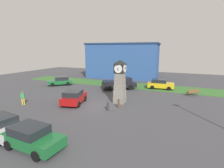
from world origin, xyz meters
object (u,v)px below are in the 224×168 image
object	(u,v)px
bollard_near_tower	(119,103)
car_far_lot	(60,81)
car_by_building	(32,137)
bollard_mid_row	(108,106)
car_silver_hatch	(160,84)
pedestrian_near_bench	(23,97)
car_near_tower	(1,126)
clock_tower	(120,82)
car_end_of_row	(74,97)
pickup_truck	(119,83)
bench	(193,92)

from	to	relation	value
bollard_near_tower	car_far_lot	xyz separation A→B (m)	(-13.95, 7.37, 0.23)
car_far_lot	car_by_building	bearing A→B (deg)	-54.91
bollard_mid_row	car_by_building	distance (m)	8.38
car_silver_hatch	pedestrian_near_bench	xyz separation A→B (m)	(-13.00, -14.55, 0.09)
car_near_tower	clock_tower	bearing A→B (deg)	65.50
car_near_tower	car_silver_hatch	xyz separation A→B (m)	(8.26, 20.34, 0.05)
bollard_near_tower	car_end_of_row	xyz separation A→B (m)	(-5.24, -0.73, 0.27)
car_by_building	car_far_lot	world-z (taller)	car_far_lot
bollard_near_tower	bollard_mid_row	world-z (taller)	bollard_near_tower
bollard_near_tower	car_near_tower	distance (m)	10.70
bollard_near_tower	car_by_building	distance (m)	9.67
clock_tower	bollard_near_tower	world-z (taller)	clock_tower
pedestrian_near_bench	car_far_lot	bearing A→B (deg)	108.72
clock_tower	pickup_truck	world-z (taller)	clock_tower
car_near_tower	car_far_lot	distance (m)	18.50
bollard_mid_row	car_near_tower	distance (m)	9.33
car_by_building	car_silver_hatch	bearing A→B (deg)	76.81
bench	pedestrian_near_bench	world-z (taller)	pedestrian_near_bench
bollard_mid_row	pickup_truck	world-z (taller)	pickup_truck
pickup_truck	bench	size ratio (longest dim) A/B	3.36
clock_tower	bollard_near_tower	xyz separation A→B (m)	(0.58, -1.84, -1.93)
car_near_tower	pickup_truck	world-z (taller)	pickup_truck
bollard_near_tower	pickup_truck	bearing A→B (deg)	110.97
bollard_near_tower	pickup_truck	size ratio (longest dim) A/B	0.20
clock_tower	pickup_truck	xyz separation A→B (m)	(-2.64, 6.56, -1.53)
pickup_truck	bench	xyz separation A→B (m)	(10.57, 0.32, -0.40)
clock_tower	car_by_building	bearing A→B (deg)	-97.93
car_by_building	bench	size ratio (longest dim) A/B	2.57
clock_tower	car_silver_hatch	size ratio (longest dim) A/B	1.22
car_silver_hatch	car_end_of_row	size ratio (longest dim) A/B	0.99
bollard_mid_row	car_far_lot	xyz separation A→B (m)	(-13.23, 8.55, 0.30)
car_silver_hatch	pickup_truck	xyz separation A→B (m)	(-5.91, -2.81, 0.14)
car_by_building	pickup_truck	bearing A→B (deg)	93.45
car_by_building	car_near_tower	bearing A→B (deg)	175.05
car_silver_hatch	car_by_building	bearing A→B (deg)	-103.19
bollard_near_tower	car_far_lot	distance (m)	15.78
car_end_of_row	pickup_truck	size ratio (longest dim) A/B	0.78
car_far_lot	bench	distance (m)	21.34
car_end_of_row	pedestrian_near_bench	bearing A→B (deg)	-152.70
car_by_building	car_far_lot	bearing A→B (deg)	125.09
car_end_of_row	bollard_mid_row	bearing A→B (deg)	-5.67
bollard_near_tower	clock_tower	bearing A→B (deg)	107.37
pickup_truck	car_end_of_row	bearing A→B (deg)	-102.50
car_end_of_row	pedestrian_near_bench	distance (m)	5.71
car_silver_hatch	pickup_truck	distance (m)	6.54
car_far_lot	pedestrian_near_bench	distance (m)	11.31
car_by_building	car_end_of_row	world-z (taller)	car_end_of_row
bollard_near_tower	car_silver_hatch	world-z (taller)	car_silver_hatch
car_silver_hatch	pickup_truck	size ratio (longest dim) A/B	0.77
car_far_lot	bollard_mid_row	bearing A→B (deg)	-32.85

